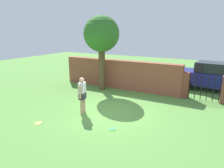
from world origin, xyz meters
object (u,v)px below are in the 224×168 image
object	(u,v)px
tree	(101,35)
frisbee_green	(112,129)
frisbee_yellow	(38,123)
person	(82,94)
car	(213,76)

from	to	relation	value
tree	frisbee_green	distance (m)	6.36
frisbee_yellow	tree	bearing A→B (deg)	94.00
person	frisbee_green	bearing A→B (deg)	56.05
frisbee_green	tree	bearing A→B (deg)	125.59
person	car	xyz separation A→B (m)	(4.77, 6.78, -0.04)
frisbee_green	frisbee_yellow	world-z (taller)	same
person	frisbee_green	distance (m)	2.19
person	frisbee_yellow	world-z (taller)	person
person	frisbee_yellow	size ratio (longest dim) A/B	6.00
car	frisbee_green	bearing A→B (deg)	-105.17
person	frisbee_green	size ratio (longest dim) A/B	6.00
frisbee_green	frisbee_yellow	distance (m)	2.96
car	frisbee_green	distance (m)	8.07
tree	frisbee_yellow	distance (m)	6.35
tree	person	bearing A→B (deg)	-70.80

